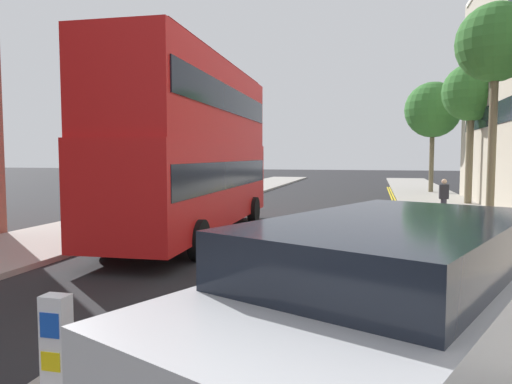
{
  "coord_description": "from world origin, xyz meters",
  "views": [
    {
      "loc": [
        3.18,
        0.22,
        2.65
      ],
      "look_at": [
        0.5,
        11.0,
        1.8
      ],
      "focal_mm": 33.53,
      "sensor_mm": 36.0,
      "label": 1
    }
  ],
  "objects": [
    {
      "name": "sidewalk_left",
      "position": [
        -6.5,
        16.0,
        0.07
      ],
      "size": [
        4.0,
        80.0,
        0.14
      ],
      "primitive_type": "cube",
      "color": "#9E9991",
      "rests_on": "ground"
    },
    {
      "name": "kerb_line_inner",
      "position": [
        4.24,
        14.0,
        0.0
      ],
      "size": [
        0.1,
        56.0,
        0.01
      ],
      "primitive_type": "cube",
      "color": "yellow",
      "rests_on": "ground"
    },
    {
      "name": "double_decker_bus_away",
      "position": [
        -2.49,
        14.76,
        3.03
      ],
      "size": [
        3.11,
        10.89,
        5.64
      ],
      "color": "red",
      "rests_on": "ground"
    },
    {
      "name": "street_tree_mid",
      "position": [
        6.98,
        35.19,
        5.75
      ],
      "size": [
        3.78,
        3.78,
        7.53
      ],
      "color": "#6B6047",
      "rests_on": "sidewalk_right"
    },
    {
      "name": "kerb_line_outer",
      "position": [
        4.4,
        14.0,
        0.0
      ],
      "size": [
        0.1,
        56.0,
        0.01
      ],
      "primitive_type": "cube",
      "color": "yellow",
      "rests_on": "ground"
    },
    {
      "name": "street_tree_far",
      "position": [
        7.98,
        27.23,
        5.84
      ],
      "size": [
        2.97,
        2.97,
        7.27
      ],
      "color": "#6B6047",
      "rests_on": "sidewalk_right"
    },
    {
      "name": "street_tree_near",
      "position": [
        7.35,
        19.39,
        6.65
      ],
      "size": [
        2.82,
        2.82,
        8.0
      ],
      "color": "#6B6047",
      "rests_on": "sidewalk_right"
    },
    {
      "name": "keep_left_bollard",
      "position": [
        0.0,
        4.4,
        0.61
      ],
      "size": [
        0.36,
        0.28,
        1.11
      ],
      "color": "silver",
      "rests_on": "traffic_island"
    },
    {
      "name": "taxi_minivan",
      "position": [
        3.27,
        4.16,
        1.07
      ],
      "size": [
        3.66,
        5.15,
        2.12
      ],
      "color": "silver",
      "rests_on": "ground"
    },
    {
      "name": "pedestrian_far",
      "position": [
        5.78,
        19.68,
        0.99
      ],
      "size": [
        0.34,
        0.22,
        1.62
      ],
      "color": "#2D2D38",
      "rests_on": "sidewalk_right"
    },
    {
      "name": "sidewalk_right",
      "position": [
        6.5,
        16.0,
        0.07
      ],
      "size": [
        4.0,
        80.0,
        0.14
      ],
      "primitive_type": "cube",
      "color": "#9E9991",
      "rests_on": "ground"
    }
  ]
}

